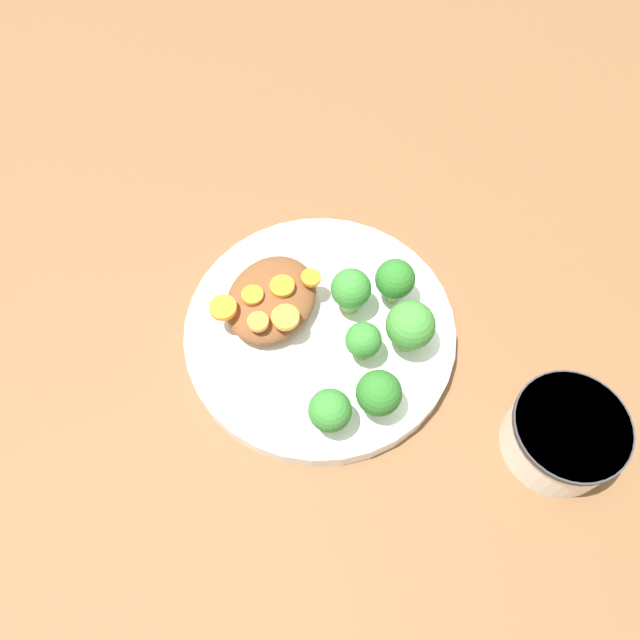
{
  "coord_description": "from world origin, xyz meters",
  "views": [
    {
      "loc": [
        0.27,
        0.13,
        0.57
      ],
      "look_at": [
        0.0,
        0.0,
        0.04
      ],
      "focal_mm": 35.0,
      "sensor_mm": 36.0,
      "label": 1
    }
  ],
  "objects": [
    {
      "name": "carrot_slice_5",
      "position": [
        0.02,
        -0.03,
        0.06
      ],
      "size": [
        0.03,
        0.03,
        0.01
      ],
      "primitive_type": "cylinder",
      "color": "orange",
      "rests_on": "stew_mound"
    },
    {
      "name": "carrot_slice_2",
      "position": [
        0.04,
        -0.05,
        0.06
      ],
      "size": [
        0.02,
        0.02,
        0.01
      ],
      "primitive_type": "cylinder",
      "color": "orange",
      "rests_on": "stew_mound"
    },
    {
      "name": "carrot_slice_0",
      "position": [
        0.01,
        -0.07,
        0.06
      ],
      "size": [
        0.02,
        0.02,
        0.0
      ],
      "primitive_type": "cylinder",
      "color": "orange",
      "rests_on": "stew_mound"
    },
    {
      "name": "carrot_slice_3",
      "position": [
        -0.03,
        -0.02,
        0.06
      ],
      "size": [
        0.02,
        0.02,
        0.0
      ],
      "primitive_type": "cylinder",
      "color": "orange",
      "rests_on": "stew_mound"
    },
    {
      "name": "broccoli_floret_2",
      "position": [
        -0.02,
        0.08,
        0.06
      ],
      "size": [
        0.05,
        0.05,
        0.06
      ],
      "color": "#7FA85B",
      "rests_on": "plate"
    },
    {
      "name": "dip_bowl",
      "position": [
        0.01,
        0.25,
        0.03
      ],
      "size": [
        0.1,
        0.1,
        0.06
      ],
      "color": "white",
      "rests_on": "ground_plane"
    },
    {
      "name": "carrot_slice_1",
      "position": [
        -0.01,
        -0.04,
        0.06
      ],
      "size": [
        0.02,
        0.02,
        0.0
      ],
      "primitive_type": "cylinder",
      "color": "orange",
      "rests_on": "stew_mound"
    },
    {
      "name": "broccoli_floret_3",
      "position": [
        0.09,
        0.05,
        0.05
      ],
      "size": [
        0.04,
        0.04,
        0.05
      ],
      "color": "#7FA85B",
      "rests_on": "plate"
    },
    {
      "name": "broccoli_floret_1",
      "position": [
        -0.06,
        0.05,
        0.06
      ],
      "size": [
        0.04,
        0.04,
        0.06
      ],
      "color": "#759E51",
      "rests_on": "plate"
    },
    {
      "name": "plate",
      "position": [
        0.0,
        0.0,
        0.01
      ],
      "size": [
        0.27,
        0.27,
        0.03
      ],
      "color": "white",
      "rests_on": "ground_plane"
    },
    {
      "name": "broccoli_floret_4",
      "position": [
        0.05,
        0.08,
        0.05
      ],
      "size": [
        0.04,
        0.04,
        0.06
      ],
      "color": "#7FA85B",
      "rests_on": "plate"
    },
    {
      "name": "ground_plane",
      "position": [
        0.0,
        0.0,
        0.0
      ],
      "size": [
        4.0,
        4.0,
        0.0
      ],
      "primitive_type": "plane",
      "color": "brown"
    },
    {
      "name": "carrot_slice_4",
      "position": [
        0.04,
        -0.08,
        0.06
      ],
      "size": [
        0.03,
        0.03,
        0.01
      ],
      "primitive_type": "cylinder",
      "color": "orange",
      "rests_on": "stew_mound"
    },
    {
      "name": "broccoli_floret_0",
      "position": [
        0.01,
        0.05,
        0.05
      ],
      "size": [
        0.03,
        0.03,
        0.05
      ],
      "color": "#759E51",
      "rests_on": "plate"
    },
    {
      "name": "broccoli_floret_5",
      "position": [
        -0.03,
        0.02,
        0.05
      ],
      "size": [
        0.04,
        0.04,
        0.06
      ],
      "color": "#759E51",
      "rests_on": "plate"
    },
    {
      "name": "stew_mound",
      "position": [
        0.0,
        -0.05,
        0.04
      ],
      "size": [
        0.1,
        0.09,
        0.03
      ],
      "primitive_type": "ellipsoid",
      "color": "brown",
      "rests_on": "plate"
    }
  ]
}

